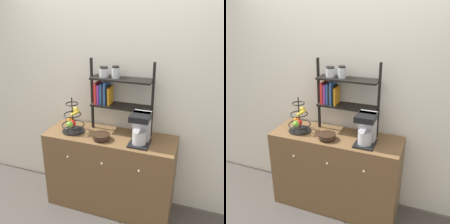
{
  "view_description": "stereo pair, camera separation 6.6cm",
  "coord_description": "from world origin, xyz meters",
  "views": [
    {
      "loc": [
        0.85,
        -2.1,
        2.19
      ],
      "look_at": [
        0.02,
        0.24,
        1.18
      ],
      "focal_mm": 42.0,
      "sensor_mm": 36.0,
      "label": 1
    },
    {
      "loc": [
        0.91,
        -2.08,
        2.19
      ],
      "look_at": [
        0.02,
        0.24,
        1.18
      ],
      "focal_mm": 42.0,
      "sensor_mm": 36.0,
      "label": 2
    }
  ],
  "objects": [
    {
      "name": "coffee_maker",
      "position": [
        0.34,
        0.2,
        1.07
      ],
      "size": [
        0.2,
        0.24,
        0.32
      ],
      "color": "black",
      "rests_on": "sideboard"
    },
    {
      "name": "sideboard",
      "position": [
        0.0,
        0.24,
        0.45
      ],
      "size": [
        1.41,
        0.5,
        0.91
      ],
      "color": "brown",
      "rests_on": "ground_plane"
    },
    {
      "name": "wall_back",
      "position": [
        0.0,
        0.52,
        1.3
      ],
      "size": [
        7.0,
        0.05,
        2.6
      ],
      "primitive_type": "cube",
      "color": "silver",
      "rests_on": "ground_plane"
    },
    {
      "name": "fruit_stand",
      "position": [
        -0.42,
        0.21,
        1.04
      ],
      "size": [
        0.25,
        0.25,
        0.39
      ],
      "color": "black",
      "rests_on": "sideboard"
    },
    {
      "name": "wooden_bowl",
      "position": [
        -0.06,
        0.13,
        0.94
      ],
      "size": [
        0.18,
        0.18,
        0.06
      ],
      "color": "black",
      "rests_on": "sideboard"
    },
    {
      "name": "ground_plane",
      "position": [
        0.0,
        0.0,
        0.0
      ],
      "size": [
        12.0,
        12.0,
        0.0
      ],
      "primitive_type": "plane",
      "color": "#47423D"
    },
    {
      "name": "shelf_hutch",
      "position": [
        -0.02,
        0.38,
        1.37
      ],
      "size": [
        0.69,
        0.2,
        0.79
      ],
      "color": "black",
      "rests_on": "sideboard"
    }
  ]
}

